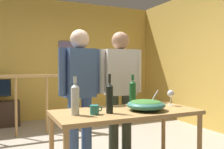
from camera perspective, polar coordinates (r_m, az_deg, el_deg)
back_wall at (r=5.83m, az=-14.36°, el=3.42°), size 5.25×0.10×2.74m
side_wall_right at (r=5.25m, az=19.77°, el=3.53°), size 0.10×4.25×2.74m
framed_picture at (r=5.88m, az=-9.78°, el=4.97°), size 0.55×0.03×0.56m
stair_railing at (r=4.51m, az=-19.19°, el=-4.96°), size 2.70×0.10×1.12m
serving_table at (r=2.51m, az=3.31°, el=-10.14°), size 1.47×0.69×0.77m
salad_bowl at (r=2.51m, az=7.97°, el=-6.95°), size 0.39×0.39×0.20m
wine_glass at (r=2.84m, az=13.60°, el=-4.55°), size 0.08×0.08×0.18m
wine_bottle_dark at (r=2.32m, az=-0.57°, el=-5.39°), size 0.07×0.07×0.38m
wine_bottle_green at (r=2.81m, az=4.86°, el=-4.15°), size 0.08×0.08×0.35m
wine_bottle_clear at (r=2.26m, az=-8.64°, el=-5.63°), size 0.08×0.08×0.35m
mug_teal at (r=2.28m, az=-4.10°, el=-8.24°), size 0.12×0.08×0.09m
person_standing_left at (r=2.99m, az=-7.55°, el=-2.65°), size 0.54×0.27×1.66m
person_standing_right at (r=3.20m, az=1.93°, el=-2.12°), size 0.58×0.28×1.67m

